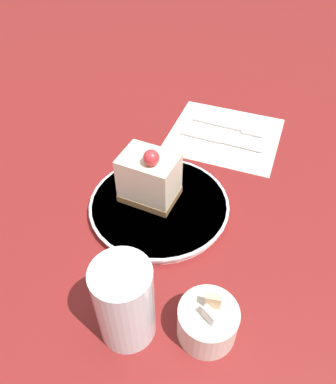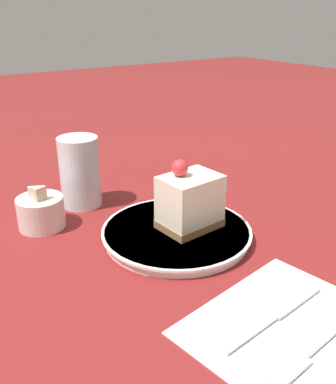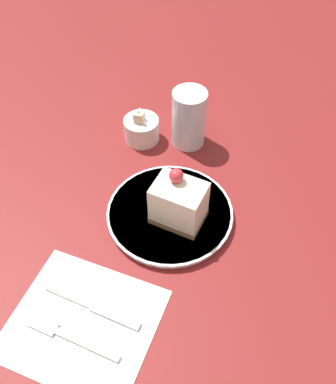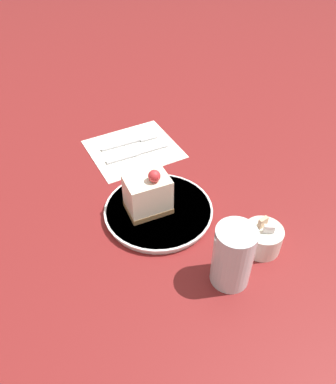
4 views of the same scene
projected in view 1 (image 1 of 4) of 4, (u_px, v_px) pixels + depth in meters
The scene contains 8 objects.
ground_plane at pixel (179, 210), 0.64m from camera, with size 4.00×4.00×0.00m, color maroon.
plate at pixel (159, 205), 0.64m from camera, with size 0.24×0.24×0.02m.
cake_slice at pixel (149, 177), 0.61m from camera, with size 0.08×0.10×0.11m.
napkin at pixel (224, 135), 0.80m from camera, with size 0.24×0.26×0.00m.
fork at pixel (234, 128), 0.81m from camera, with size 0.03×0.16×0.00m.
knife at pixel (213, 139), 0.78m from camera, with size 0.03×0.17×0.00m.
sugar_bowl at pixel (207, 322), 0.47m from camera, with size 0.08×0.08×0.07m.
drinking_glass at pixel (125, 303), 0.45m from camera, with size 0.07×0.07×0.13m.
Camera 1 is at (0.39, 0.20, 0.47)m, focal length 35.00 mm.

